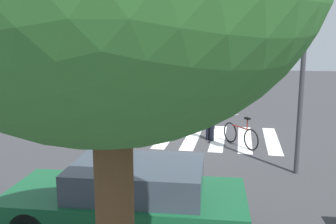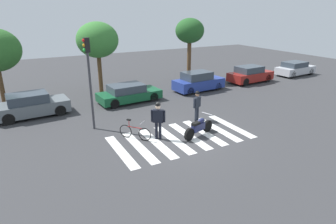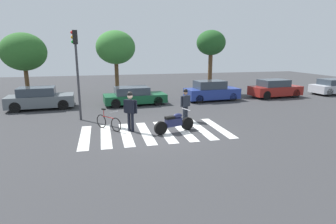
{
  "view_description": "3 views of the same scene",
  "coord_description": "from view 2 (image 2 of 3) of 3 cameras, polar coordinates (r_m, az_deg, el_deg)",
  "views": [
    {
      "loc": [
        -2.03,
        12.86,
        3.39
      ],
      "look_at": [
        0.24,
        1.03,
        1.05
      ],
      "focal_mm": 40.46,
      "sensor_mm": 36.0,
      "label": 1
    },
    {
      "loc": [
        -6.8,
        -11.2,
        6.0
      ],
      "look_at": [
        -0.05,
        1.31,
        0.94
      ],
      "focal_mm": 30.86,
      "sensor_mm": 36.0,
      "label": 2
    },
    {
      "loc": [
        -2.32,
        -12.04,
        3.78
      ],
      "look_at": [
        0.81,
        0.8,
        0.74
      ],
      "focal_mm": 29.28,
      "sensor_mm": 36.0,
      "label": 3
    }
  ],
  "objects": [
    {
      "name": "ground_plane",
      "position": [
        14.41,
        2.65,
        -5.04
      ],
      "size": [
        60.0,
        60.0,
        0.0
      ],
      "primitive_type": "plane",
      "color": "#38383A"
    },
    {
      "name": "police_motorcycle",
      "position": [
        14.49,
        6.07,
        -3.04
      ],
      "size": [
        2.03,
        0.9,
        1.03
      ],
      "color": "black",
      "rests_on": "ground_plane"
    },
    {
      "name": "leaning_bicycle",
      "position": [
        14.17,
        -6.56,
        -3.94
      ],
      "size": [
        1.12,
        1.36,
        1.0
      ],
      "color": "black",
      "rests_on": "ground_plane"
    },
    {
      "name": "officer_on_foot",
      "position": [
        13.82,
        -1.97,
        -1.1
      ],
      "size": [
        0.59,
        0.46,
        1.9
      ],
      "color": "black",
      "rests_on": "ground_plane"
    },
    {
      "name": "officer_by_motorcycle",
      "position": [
        16.29,
        5.76,
        1.64
      ],
      "size": [
        0.61,
        0.38,
        1.75
      ],
      "color": "#1E232D",
      "rests_on": "ground_plane"
    },
    {
      "name": "crosswalk_stripes",
      "position": [
        14.41,
        2.65,
        -5.02
      ],
      "size": [
        6.75,
        3.55,
        0.01
      ],
      "color": "silver",
      "rests_on": "ground_plane"
    },
    {
      "name": "car_grey_coupe",
      "position": [
        18.79,
        -25.36,
        1.18
      ],
      "size": [
        4.14,
        1.99,
        1.41
      ],
      "color": "black",
      "rests_on": "ground_plane"
    },
    {
      "name": "car_green_compact",
      "position": [
        19.91,
        -7.79,
        3.66
      ],
      "size": [
        4.34,
        2.09,
        1.24
      ],
      "color": "black",
      "rests_on": "ground_plane"
    },
    {
      "name": "car_blue_hatchback",
      "position": [
        22.67,
        5.99,
        5.96
      ],
      "size": [
        4.09,
        1.92,
        1.5
      ],
      "color": "black",
      "rests_on": "ground_plane"
    },
    {
      "name": "car_maroon_wagon",
      "position": [
        26.2,
        15.9,
        7.13
      ],
      "size": [
        4.15,
        1.98,
        1.43
      ],
      "color": "black",
      "rests_on": "ground_plane"
    },
    {
      "name": "car_silver_sedan",
      "position": [
        30.63,
        23.81,
        7.84
      ],
      "size": [
        4.14,
        1.96,
        1.31
      ],
      "color": "black",
      "rests_on": "ground_plane"
    },
    {
      "name": "traffic_light_pole",
      "position": [
        15.02,
        -15.39,
        7.91
      ],
      "size": [
        0.34,
        0.27,
        4.73
      ],
      "color": "#38383D",
      "rests_on": "ground_plane"
    },
    {
      "name": "street_tree_mid",
      "position": [
        22.26,
        -13.76,
        13.61
      ],
      "size": [
        3.04,
        3.04,
        5.21
      ],
      "color": "brown",
      "rests_on": "ground_plane"
    },
    {
      "name": "street_tree_far",
      "position": [
        25.45,
        4.31,
        15.54
      ],
      "size": [
        2.44,
        2.44,
        5.35
      ],
      "color": "brown",
      "rests_on": "ground_plane"
    }
  ]
}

